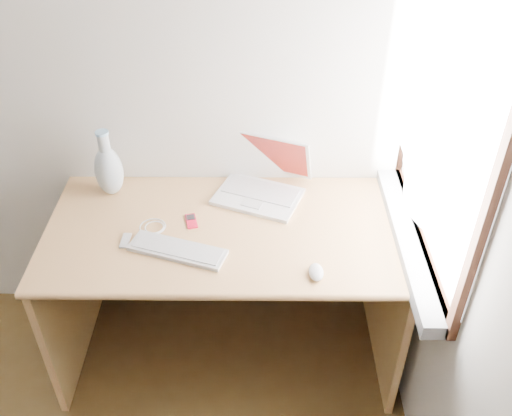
{
  "coord_description": "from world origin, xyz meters",
  "views": [
    {
      "loc": [
        1.1,
        -0.42,
        2.27
      ],
      "look_at": [
        1.09,
        1.35,
        0.9
      ],
      "focal_mm": 40.0,
      "sensor_mm": 36.0,
      "label": 1
    }
  ],
  "objects_px": {
    "external_keyboard": "(178,250)",
    "desk": "(227,254)",
    "laptop": "(258,182)",
    "vase": "(109,169)"
  },
  "relations": [
    {
      "from": "external_keyboard",
      "to": "desk",
      "type": "bearing_deg",
      "value": 71.29
    },
    {
      "from": "desk",
      "to": "laptop",
      "type": "relative_size",
      "value": 3.46
    },
    {
      "from": "laptop",
      "to": "vase",
      "type": "xyz_separation_m",
      "value": [
        -0.64,
        -0.01,
        0.07
      ]
    },
    {
      "from": "external_keyboard",
      "to": "vase",
      "type": "distance_m",
      "value": 0.52
    },
    {
      "from": "external_keyboard",
      "to": "laptop",
      "type": "bearing_deg",
      "value": 70.29
    },
    {
      "from": "desk",
      "to": "external_keyboard",
      "type": "distance_m",
      "value": 0.38
    },
    {
      "from": "laptop",
      "to": "external_keyboard",
      "type": "distance_m",
      "value": 0.51
    },
    {
      "from": "desk",
      "to": "vase",
      "type": "bearing_deg",
      "value": 163.21
    },
    {
      "from": "desk",
      "to": "external_keyboard",
      "type": "bearing_deg",
      "value": -126.84
    },
    {
      "from": "desk",
      "to": "laptop",
      "type": "bearing_deg",
      "value": 50.78
    }
  ]
}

